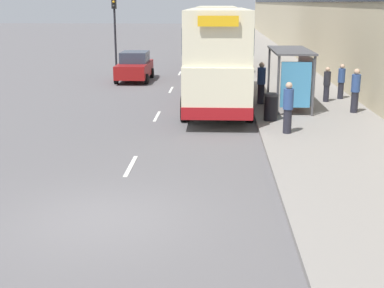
{
  "coord_description": "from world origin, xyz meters",
  "views": [
    {
      "loc": [
        2.44,
        -10.74,
        4.57
      ],
      "look_at": [
        1.07,
        19.23,
        -3.4
      ],
      "focal_mm": 50.0,
      "sensor_mm": 36.0,
      "label": 1
    }
  ],
  "objects": [
    {
      "name": "car_1",
      "position": [
        -2.46,
        21.15,
        0.85
      ],
      "size": [
        1.96,
        4.33,
        1.72
      ],
      "rotation": [
        0.0,
        0.0,
        3.14
      ],
      "color": "maroon",
      "rests_on": "ground_plane"
    },
    {
      "name": "lane_mark_5",
      "position": [
        0.0,
        38.56,
        0.01
      ],
      "size": [
        0.12,
        2.0,
        0.01
      ],
      "color": "silver",
      "rests_on": "ground_plane"
    },
    {
      "name": "pedestrian_at_shelter",
      "position": [
        4.45,
        13.15,
        1.09
      ],
      "size": [
        0.37,
        0.37,
        1.86
      ],
      "color": "#23232D",
      "rests_on": "ground_plane"
    },
    {
      "name": "double_decker_bus_near",
      "position": [
        2.47,
        13.22,
        2.28
      ],
      "size": [
        2.85,
        10.66,
        4.3
      ],
      "color": "beige",
      "rests_on": "ground_plane"
    },
    {
      "name": "pedestrian_3",
      "position": [
        8.32,
        14.62,
        0.98
      ],
      "size": [
        0.32,
        0.32,
        1.64
      ],
      "color": "#23232D",
      "rests_on": "ground_plane"
    },
    {
      "name": "pavement",
      "position": [
        6.5,
        38.5,
        0.07
      ],
      "size": [
        5.0,
        93.0,
        0.14
      ],
      "color": "gray",
      "rests_on": "ground_plane"
    },
    {
      "name": "litter_bin",
      "position": [
        4.55,
        9.64,
        0.67
      ],
      "size": [
        0.55,
        0.55,
        1.05
      ],
      "color": "black",
      "rests_on": "ground_plane"
    },
    {
      "name": "lane_mark_0",
      "position": [
        0.0,
        3.88,
        0.01
      ],
      "size": [
        0.12,
        2.0,
        0.01
      ],
      "color": "silver",
      "rests_on": "ground_plane"
    },
    {
      "name": "ground_plane",
      "position": [
        0.0,
        0.0,
        0.0
      ],
      "size": [
        220.0,
        220.0,
        0.0
      ],
      "primitive_type": "plane",
      "color": "#5B595B"
    },
    {
      "name": "lane_mark_6",
      "position": [
        0.0,
        45.5,
        0.01
      ],
      "size": [
        0.12,
        2.0,
        0.01
      ],
      "color": "silver",
      "rests_on": "ground_plane"
    },
    {
      "name": "lane_mark_8",
      "position": [
        0.0,
        59.37,
        0.01
      ],
      "size": [
        0.12,
        2.0,
        0.01
      ],
      "color": "silver",
      "rests_on": "ground_plane"
    },
    {
      "name": "double_decker_bus_ahead",
      "position": [
        2.4,
        27.59,
        2.28
      ],
      "size": [
        2.85,
        10.68,
        4.3
      ],
      "color": "beige",
      "rests_on": "ground_plane"
    },
    {
      "name": "pedestrian_4",
      "position": [
        8.16,
        11.33,
        1.07
      ],
      "size": [
        0.36,
        0.36,
        1.82
      ],
      "color": "#23232D",
      "rests_on": "ground_plane"
    },
    {
      "name": "lane_mark_4",
      "position": [
        0.0,
        31.62,
        0.01
      ],
      "size": [
        0.12,
        2.0,
        0.01
      ],
      "color": "silver",
      "rests_on": "ground_plane"
    },
    {
      "name": "bus_shelter",
      "position": [
        5.77,
        12.18,
        1.88
      ],
      "size": [
        1.6,
        4.2,
        2.48
      ],
      "color": "#4C4C51",
      "rests_on": "ground_plane"
    },
    {
      "name": "lane_mark_2",
      "position": [
        0.0,
        17.75,
        0.01
      ],
      "size": [
        0.12,
        2.0,
        0.01
      ],
      "color": "silver",
      "rests_on": "ground_plane"
    },
    {
      "name": "car_0",
      "position": [
        1.99,
        51.83,
        0.86
      ],
      "size": [
        1.93,
        3.92,
        1.74
      ],
      "color": "#B7B799",
      "rests_on": "ground_plane"
    },
    {
      "name": "lane_mark_3",
      "position": [
        0.0,
        24.69,
        0.01
      ],
      "size": [
        0.12,
        2.0,
        0.01
      ],
      "color": "silver",
      "rests_on": "ground_plane"
    },
    {
      "name": "lane_mark_7",
      "position": [
        0.0,
        52.43,
        0.01
      ],
      "size": [
        0.12,
        2.0,
        0.01
      ],
      "color": "silver",
      "rests_on": "ground_plane"
    },
    {
      "name": "lane_mark_1",
      "position": [
        0.0,
        10.81,
        0.01
      ],
      "size": [
        0.12,
        2.0,
        0.01
      ],
      "color": "silver",
      "rests_on": "ground_plane"
    },
    {
      "name": "traffic_light_far_kerb",
      "position": [
        -4.4,
        25.54,
        3.45
      ],
      "size": [
        0.3,
        0.32,
        5.15
      ],
      "color": "black",
      "rests_on": "ground_plane"
    },
    {
      "name": "pedestrian_1",
      "position": [
        4.93,
        7.56,
        1.06
      ],
      "size": [
        0.35,
        0.35,
        1.79
      ],
      "color": "#23232D",
      "rests_on": "ground_plane"
    },
    {
      "name": "pedestrian_2",
      "position": [
        7.49,
        13.8,
        0.95
      ],
      "size": [
        0.31,
        0.31,
        1.59
      ],
      "color": "#23232D",
      "rests_on": "ground_plane"
    }
  ]
}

